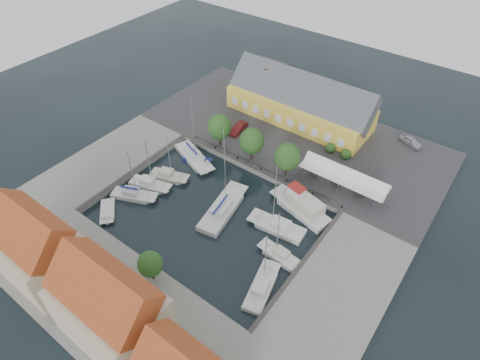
# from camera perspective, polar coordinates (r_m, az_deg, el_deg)

# --- Properties ---
(ground) EXTENTS (140.00, 140.00, 0.00)m
(ground) POSITION_cam_1_polar(r_m,az_deg,el_deg) (63.09, -3.26, -3.96)
(ground) COLOR black
(ground) RESTS_ON ground
(north_quay) EXTENTS (56.00, 26.00, 1.00)m
(north_quay) POSITION_cam_1_polar(r_m,az_deg,el_deg) (77.25, 7.60, 6.29)
(north_quay) COLOR #2D2D30
(north_quay) RESTS_ON ground
(west_quay) EXTENTS (12.00, 24.00, 1.00)m
(west_quay) POSITION_cam_1_polar(r_m,az_deg,el_deg) (74.56, -17.52, 2.92)
(west_quay) COLOR slate
(west_quay) RESTS_ON ground
(east_quay) EXTENTS (12.00, 24.00, 1.00)m
(east_quay) POSITION_cam_1_polar(r_m,az_deg,el_deg) (54.99, 14.00, -14.68)
(east_quay) COLOR slate
(east_quay) RESTS_ON ground
(south_bank) EXTENTS (56.00, 14.00, 1.00)m
(south_bank) POSITION_cam_1_polar(r_m,az_deg,el_deg) (54.79, -17.85, -16.27)
(south_bank) COLOR slate
(south_bank) RESTS_ON ground
(quay_edge_fittings) EXTENTS (56.00, 24.72, 0.40)m
(quay_edge_fittings) POSITION_cam_1_polar(r_m,az_deg,el_deg) (64.93, -0.64, -0.89)
(quay_edge_fittings) COLOR #383533
(quay_edge_fittings) RESTS_ON north_quay
(warehouse) EXTENTS (28.56, 14.00, 9.55)m
(warehouse) POSITION_cam_1_polar(r_m,az_deg,el_deg) (80.07, 8.24, 11.02)
(warehouse) COLOR gold
(warehouse) RESTS_ON north_quay
(tent_canopy) EXTENTS (14.00, 4.00, 2.83)m
(tent_canopy) POSITION_cam_1_polar(r_m,az_deg,el_deg) (64.85, 14.56, 0.50)
(tent_canopy) COLOR white
(tent_canopy) RESTS_ON north_quay
(quay_trees) EXTENTS (18.20, 4.20, 6.30)m
(quay_trees) POSITION_cam_1_polar(r_m,az_deg,el_deg) (67.87, 1.68, 5.54)
(quay_trees) COLOR black
(quay_trees) RESTS_ON north_quay
(car_silver) EXTENTS (4.72, 3.14, 1.49)m
(car_silver) POSITION_cam_1_polar(r_m,az_deg,el_deg) (79.42, 23.16, 5.10)
(car_silver) COLOR #B4B6BD
(car_silver) RESTS_ON north_quay
(car_red) EXTENTS (2.10, 4.80, 1.54)m
(car_red) POSITION_cam_1_polar(r_m,az_deg,el_deg) (76.34, -0.21, 7.38)
(car_red) COLOR #561315
(car_red) RESTS_ON north_quay
(center_sailboat) EXTENTS (5.32, 11.70, 15.21)m
(center_sailboat) POSITION_cam_1_polar(r_m,az_deg,el_deg) (62.25, -2.49, -4.24)
(center_sailboat) COLOR silver
(center_sailboat) RESTS_ON ground
(trawler) EXTENTS (10.92, 5.37, 5.00)m
(trawler) POSITION_cam_1_polar(r_m,az_deg,el_deg) (62.40, 8.77, -3.83)
(trawler) COLOR silver
(trawler) RESTS_ON ground
(east_boat_a) EXTENTS (9.05, 3.86, 12.37)m
(east_boat_a) POSITION_cam_1_polar(r_m,az_deg,el_deg) (60.20, 5.38, -6.71)
(east_boat_a) COLOR silver
(east_boat_a) RESTS_ON ground
(east_boat_b) EXTENTS (6.55, 2.66, 9.02)m
(east_boat_b) POSITION_cam_1_polar(r_m,az_deg,el_deg) (56.90, 5.64, -10.72)
(east_boat_b) COLOR silver
(east_boat_b) RESTS_ON ground
(east_boat_c) EXTENTS (4.37, 8.39, 10.43)m
(east_boat_c) POSITION_cam_1_polar(r_m,az_deg,el_deg) (53.80, 3.08, -15.12)
(east_boat_c) COLOR silver
(east_boat_c) RESTS_ON ground
(west_boat_a) EXTENTS (10.50, 6.27, 13.35)m
(west_boat_a) POSITION_cam_1_polar(r_m,az_deg,el_deg) (72.22, -6.60, 3.22)
(west_boat_a) COLOR silver
(west_boat_a) RESTS_ON ground
(west_boat_b) EXTENTS (7.08, 4.33, 9.49)m
(west_boat_b) POSITION_cam_1_polar(r_m,az_deg,el_deg) (68.88, -10.12, 0.45)
(west_boat_b) COLOR #BCB8A9
(west_boat_b) RESTS_ON ground
(west_boat_c) EXTENTS (7.52, 4.12, 9.98)m
(west_boat_c) POSITION_cam_1_polar(r_m,az_deg,el_deg) (67.96, -12.72, -0.71)
(west_boat_c) COLOR silver
(west_boat_c) RESTS_ON ground
(west_boat_d) EXTENTS (7.80, 5.08, 10.31)m
(west_boat_d) POSITION_cam_1_polar(r_m,az_deg,el_deg) (66.71, -14.91, -2.18)
(west_boat_d) COLOR silver
(west_boat_d) RESTS_ON ground
(launch_sw) EXTENTS (5.42, 5.14, 0.98)m
(launch_sw) POSITION_cam_1_polar(r_m,az_deg,el_deg) (65.55, -18.29, -4.32)
(launch_sw) COLOR silver
(launch_sw) RESTS_ON ground
(launch_nw) EXTENTS (5.40, 3.18, 0.88)m
(launch_nw) POSITION_cam_1_polar(r_m,az_deg,el_deg) (71.85, -6.17, 2.83)
(launch_nw) COLOR navy
(launch_nw) RESTS_ON ground
(townhouses) EXTENTS (36.30, 8.50, 12.00)m
(townhouses) POSITION_cam_1_polar(r_m,az_deg,el_deg) (48.94, -19.76, -15.90)
(townhouses) COLOR beige
(townhouses) RESTS_ON south_bank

